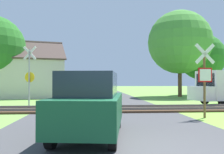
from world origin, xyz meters
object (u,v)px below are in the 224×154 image
object	(u,v)px
stop_sign_near	(205,76)
tree_far	(202,57)
tree_right	(180,42)
crossing_sign_far	(29,73)
house	(28,77)
parked_car	(90,105)

from	to	relation	value
stop_sign_near	tree_far	xyz separation A→B (m)	(7.61, 17.10, 2.57)
tree_far	tree_right	world-z (taller)	tree_right
crossing_sign_far	tree_far	size ratio (longest dim) A/B	0.54
stop_sign_near	house	xyz separation A→B (m)	(-11.10, 15.09, 0.23)
stop_sign_near	parked_car	size ratio (longest dim) A/B	0.75
stop_sign_near	crossing_sign_far	world-z (taller)	crossing_sign_far
tree_right	crossing_sign_far	bearing A→B (deg)	-144.59
stop_sign_near	tree_right	size ratio (longest dim) A/B	0.36
stop_sign_near	crossing_sign_far	distance (m)	10.22
house	tree_right	distance (m)	15.67
tree_far	crossing_sign_far	bearing A→B (deg)	-144.45
parked_car	house	bearing A→B (deg)	117.33
stop_sign_near	house	bearing A→B (deg)	-55.21
tree_far	parked_car	xyz separation A→B (m)	(-12.37, -20.28, -3.43)
house	parked_car	world-z (taller)	house
house	tree_far	size ratio (longest dim) A/B	1.16
tree_far	tree_right	bearing A→B (deg)	-143.91
crossing_sign_far	parked_car	bearing A→B (deg)	-52.61
crossing_sign_far	tree_right	size ratio (longest dim) A/B	0.42
stop_sign_near	tree_far	distance (m)	18.89
house	tree_right	size ratio (longest dim) A/B	0.92
parked_car	tree_right	bearing A→B (deg)	71.56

